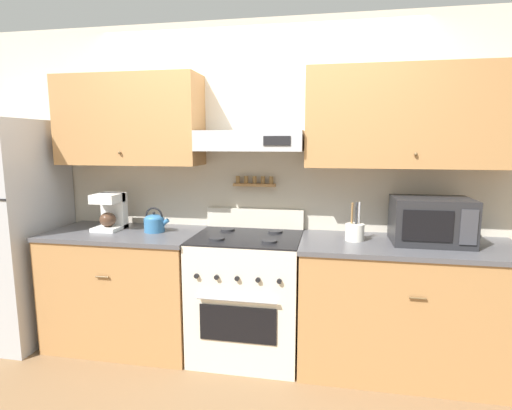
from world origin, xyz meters
TOP-DOWN VIEW (x-y plane):
  - ground_plane at (0.00, 0.00)m, footprint 16.00×16.00m
  - wall_back at (0.07, 0.64)m, footprint 5.20×0.46m
  - counter_left at (-0.99, 0.35)m, footprint 1.18×0.69m
  - counter_right at (1.15, 0.35)m, footprint 1.50×0.69m
  - stove_range at (0.00, 0.35)m, footprint 0.79×0.68m
  - refrigerator at (-2.00, 0.29)m, footprint 0.73×0.78m
  - tea_kettle at (-0.74, 0.38)m, footprint 0.20×0.16m
  - coffee_maker at (-1.13, 0.41)m, footprint 0.20×0.25m
  - microwave at (1.28, 0.40)m, footprint 0.52×0.38m
  - utensil_crock at (0.78, 0.38)m, footprint 0.13×0.13m

SIDE VIEW (x-z plane):
  - ground_plane at x=0.00m, z-range 0.00..0.00m
  - counter_right at x=1.15m, z-range 0.00..0.92m
  - counter_left at x=-0.99m, z-range 0.00..0.92m
  - stove_range at x=0.00m, z-range -0.07..1.01m
  - refrigerator at x=-2.00m, z-range 0.00..1.79m
  - utensil_crock at x=0.78m, z-range 0.85..1.13m
  - tea_kettle at x=-0.74m, z-range 0.90..1.09m
  - coffee_maker at x=-1.13m, z-range 0.93..1.22m
  - microwave at x=1.28m, z-range 0.92..1.24m
  - wall_back at x=0.07m, z-range 0.19..2.74m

